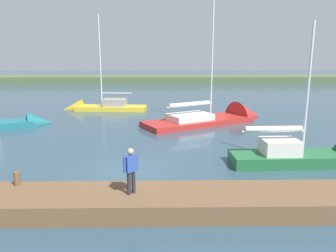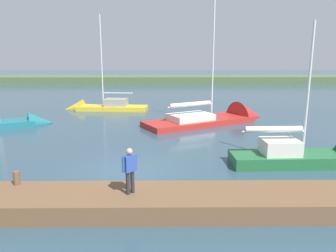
# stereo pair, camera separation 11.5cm
# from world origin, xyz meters

# --- Properties ---
(ground_plane) EXTENTS (200.00, 200.00, 0.00)m
(ground_plane) POSITION_xyz_m (0.00, 0.00, 0.00)
(ground_plane) COLOR #2D4756
(far_shoreline) EXTENTS (180.00, 8.00, 2.40)m
(far_shoreline) POSITION_xyz_m (0.00, -50.03, 0.00)
(far_shoreline) COLOR #4C603D
(far_shoreline) RESTS_ON ground_plane
(dock_pier) EXTENTS (25.57, 2.26, 0.67)m
(dock_pier) POSITION_xyz_m (0.00, 4.04, 0.33)
(dock_pier) COLOR brown
(dock_pier) RESTS_ON ground_plane
(mooring_post_near) EXTENTS (0.23, 0.23, 0.51)m
(mooring_post_near) POSITION_xyz_m (3.84, 3.25, 0.92)
(mooring_post_near) COLOR brown
(mooring_post_near) RESTS_ON dock_pier
(sailboat_near_dock) EXTENTS (10.94, 7.74, 11.83)m
(sailboat_near_dock) POSITION_xyz_m (-6.51, -11.62, 0.14)
(sailboat_near_dock) COLOR #B22823
(sailboat_near_dock) RESTS_ON ground_plane
(sailboat_inner_slip) EXTENTS (7.25, 2.09, 7.71)m
(sailboat_inner_slip) POSITION_xyz_m (-8.89, -0.84, 0.24)
(sailboat_inner_slip) COLOR #236638
(sailboat_inner_slip) RESTS_ON ground_plane
(sailboat_behind_pier) EXTENTS (7.51, 4.91, 7.93)m
(sailboat_behind_pier) POSITION_xyz_m (10.08, -9.57, 0.14)
(sailboat_behind_pier) COLOR #1E6B75
(sailboat_behind_pier) RESTS_ON ground_plane
(sailboat_mid_channel) EXTENTS (8.34, 2.65, 10.01)m
(sailboat_mid_channel) POSITION_xyz_m (4.79, -17.25, 0.12)
(sailboat_mid_channel) COLOR gold
(sailboat_mid_channel) RESTS_ON ground_plane
(person_on_dock) EXTENTS (0.48, 0.46, 1.63)m
(person_on_dock) POSITION_xyz_m (-0.44, 4.07, 1.60)
(person_on_dock) COLOR #28282D
(person_on_dock) RESTS_ON dock_pier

